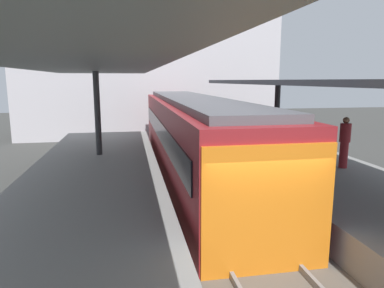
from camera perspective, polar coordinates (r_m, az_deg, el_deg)
The scene contains 10 objects.
ground_plane at distance 8.09m, azimuth 10.18°, elevation -19.13°, with size 80.00×80.00×0.00m, color #383835.
platform_left at distance 7.53m, azimuth -19.44°, elevation -17.64°, with size 4.40×28.00×1.00m, color gray.
track_ballast at distance 8.04m, azimuth 10.21°, elevation -18.50°, with size 3.20×28.00×0.20m, color #59544C.
rail_near_side at distance 7.76m, azimuth 5.00°, elevation -18.08°, with size 0.08×28.00×0.14m, color slate.
rail_far_side at distance 8.22m, azimuth 15.16°, elevation -16.69°, with size 0.08×28.00×0.14m, color slate.
commuter_train at distance 14.32m, azimuth 0.15°, elevation 1.40°, with size 2.78×16.02×3.10m.
canopy_left at distance 8.07m, azimuth -19.56°, elevation 12.56°, with size 4.18×21.00×3.48m.
canopy_right at distance 10.20m, azimuth 28.67°, elevation 8.61°, with size 4.18×21.00×2.99m.
passenger_near_bench at distance 12.94m, azimuth 23.75°, elevation 0.38°, with size 0.36×0.36×1.75m.
station_building_backdrop at distance 26.66m, azimuth -7.10°, elevation 13.61°, with size 18.00×6.00×11.00m, color #B7B2B7.
Camera 1 is at (-2.57, -6.57, 3.96)m, focal length 32.52 mm.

